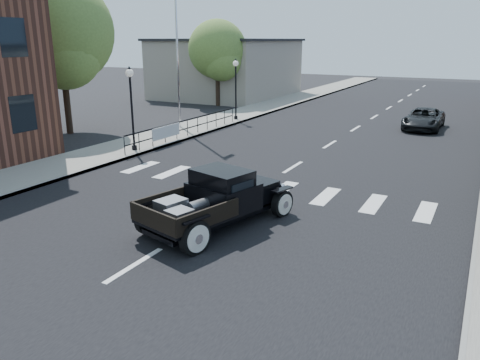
% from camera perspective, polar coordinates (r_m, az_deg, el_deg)
% --- Properties ---
extents(ground, '(120.00, 120.00, 0.00)m').
position_cam_1_polar(ground, '(13.66, -4.57, -5.32)').
color(ground, black).
rests_on(ground, ground).
extents(road, '(14.00, 80.00, 0.02)m').
position_cam_1_polar(road, '(27.03, 12.81, 5.43)').
color(road, black).
rests_on(road, ground).
extents(road_markings, '(12.00, 60.00, 0.06)m').
position_cam_1_polar(road_markings, '(22.35, 9.33, 3.28)').
color(road_markings, silver).
rests_on(road_markings, ground).
extents(sidewalk_left, '(3.00, 80.00, 0.15)m').
position_cam_1_polar(sidewalk_left, '(30.32, -2.93, 7.15)').
color(sidewalk_left, gray).
rests_on(sidewalk_left, ground).
extents(low_building_left, '(10.00, 12.00, 5.00)m').
position_cam_1_polar(low_building_left, '(44.48, -1.54, 13.37)').
color(low_building_left, gray).
rests_on(low_building_left, ground).
extents(railing, '(0.08, 10.00, 1.00)m').
position_cam_1_polar(railing, '(25.44, -6.42, 6.52)').
color(railing, black).
rests_on(railing, sidewalk_left).
extents(banner, '(0.04, 2.20, 0.60)m').
position_cam_1_polar(banner, '(23.83, -8.96, 5.24)').
color(banner, silver).
rests_on(banner, sidewalk_left).
extents(lamp_post_b, '(0.36, 0.36, 3.83)m').
position_cam_1_polar(lamp_post_b, '(22.27, -13.04, 8.44)').
color(lamp_post_b, black).
rests_on(lamp_post_b, sidewalk_left).
extents(lamp_post_c, '(0.36, 0.36, 3.83)m').
position_cam_1_polar(lamp_post_c, '(30.47, -0.52, 11.00)').
color(lamp_post_c, black).
rests_on(lamp_post_c, sidewalk_left).
extents(flagpole, '(0.12, 0.12, 12.47)m').
position_cam_1_polar(flagpole, '(27.80, -7.80, 19.21)').
color(flagpole, silver).
rests_on(flagpole, sidewalk_left).
extents(big_tree_near, '(5.74, 5.74, 8.43)m').
position_cam_1_polar(big_tree_near, '(28.01, -20.86, 13.85)').
color(big_tree_near, '#547231').
rests_on(big_tree_near, ground).
extents(big_tree_far, '(4.55, 4.55, 6.68)m').
position_cam_1_polar(big_tree_far, '(38.00, -2.76, 14.04)').
color(big_tree_far, '#547231').
rests_on(big_tree_far, ground).
extents(hotrod_pickup, '(3.40, 5.22, 1.66)m').
position_cam_1_polar(hotrod_pickup, '(13.17, -2.84, -2.27)').
color(hotrod_pickup, black).
rests_on(hotrod_pickup, ground).
extents(second_car, '(2.07, 4.40, 1.22)m').
position_cam_1_polar(second_car, '(29.96, 21.49, 6.93)').
color(second_car, black).
rests_on(second_car, ground).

